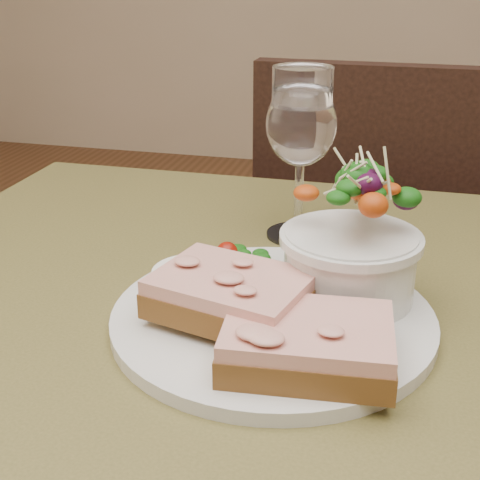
% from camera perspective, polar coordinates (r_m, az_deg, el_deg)
% --- Properties ---
extents(cafe_table, '(0.80, 0.80, 0.75)m').
position_cam_1_polar(cafe_table, '(0.65, 0.24, -14.65)').
color(cafe_table, '#4B4820').
rests_on(cafe_table, ground).
extents(chair_far, '(0.43, 0.43, 0.90)m').
position_cam_1_polar(chair_far, '(1.39, 11.47, -10.00)').
color(chair_far, black).
rests_on(chair_far, ground).
extents(dinner_plate, '(0.28, 0.28, 0.01)m').
position_cam_1_polar(dinner_plate, '(0.58, 2.81, -6.66)').
color(dinner_plate, silver).
rests_on(dinner_plate, cafe_table).
extents(sandwich_front, '(0.13, 0.10, 0.03)m').
position_cam_1_polar(sandwich_front, '(0.50, 5.80, -8.70)').
color(sandwich_front, '#553816').
rests_on(sandwich_front, dinner_plate).
extents(sandwich_back, '(0.14, 0.12, 0.03)m').
position_cam_1_polar(sandwich_back, '(0.55, -0.75, -4.65)').
color(sandwich_back, '#553816').
rests_on(sandwich_back, dinner_plate).
extents(ramekin, '(0.06, 0.06, 0.04)m').
position_cam_1_polar(ramekin, '(0.58, -4.06, -4.00)').
color(ramekin, white).
rests_on(ramekin, dinner_plate).
extents(salad_bowl, '(0.12, 0.12, 0.13)m').
position_cam_1_polar(salad_bowl, '(0.58, 9.47, 0.39)').
color(salad_bowl, silver).
rests_on(salad_bowl, dinner_plate).
extents(garnish, '(0.05, 0.04, 0.02)m').
position_cam_1_polar(garnish, '(0.67, -0.17, -1.20)').
color(garnish, '#0E3D0B').
rests_on(garnish, dinner_plate).
extents(wine_glass, '(0.08, 0.08, 0.18)m').
position_cam_1_polar(wine_glass, '(0.72, 5.24, 9.39)').
color(wine_glass, white).
rests_on(wine_glass, cafe_table).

